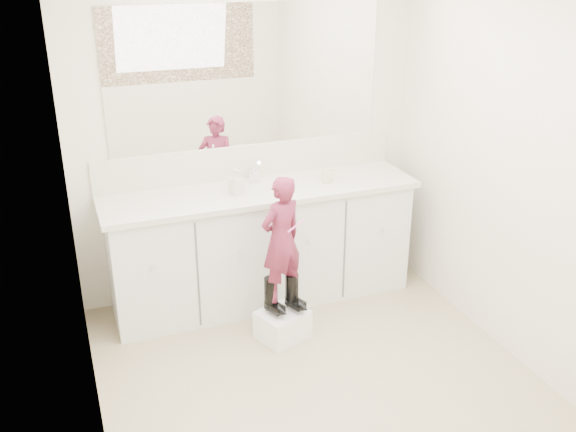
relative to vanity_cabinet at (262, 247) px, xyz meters
name	(u,v)px	position (x,y,z in m)	size (l,w,h in m)	color
floor	(327,392)	(0.00, -1.23, -0.42)	(3.00, 3.00, 0.00)	#917E5F
wall_back	(248,136)	(0.00, 0.27, 0.77)	(2.60, 2.60, 0.00)	beige
wall_front	(521,369)	(0.00, -2.73, 0.77)	(2.60, 2.60, 0.00)	beige
wall_left	(78,246)	(-1.30, -1.23, 0.78)	(3.00, 3.00, 0.00)	beige
wall_right	(531,179)	(1.30, -1.23, 0.78)	(3.00, 3.00, 0.00)	beige
vanity_cabinet	(262,247)	(0.00, 0.00, 0.00)	(2.20, 0.55, 0.85)	silver
countertop	(261,191)	(0.00, -0.01, 0.45)	(2.28, 0.58, 0.04)	beige
backsplash	(249,161)	(0.00, 0.26, 0.59)	(2.28, 0.03, 0.25)	beige
mirror	(247,76)	(0.00, 0.26, 1.22)	(2.00, 0.02, 1.00)	white
dot_panel	(540,245)	(0.00, -2.71, 1.22)	(2.00, 0.01, 1.20)	#472819
faucet	(254,175)	(0.00, 0.15, 0.52)	(0.08, 0.08, 0.10)	silver
cup	(327,176)	(0.50, -0.05, 0.51)	(0.11, 0.11, 0.10)	beige
soap_bottle	(236,182)	(-0.19, -0.05, 0.55)	(0.08, 0.08, 0.18)	beige
step_stool	(283,324)	(-0.05, -0.57, -0.32)	(0.31, 0.26, 0.20)	white
boot_left	(271,295)	(-0.12, -0.55, -0.09)	(0.10, 0.17, 0.26)	black
boot_right	(292,291)	(0.03, -0.55, -0.09)	(0.10, 0.17, 0.26)	black
toddler	(281,239)	(-0.05, -0.55, 0.31)	(0.32, 0.21, 0.86)	#AD3564
toothbrush	(296,226)	(0.02, -0.63, 0.43)	(0.01, 0.01, 0.14)	#FC62C3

